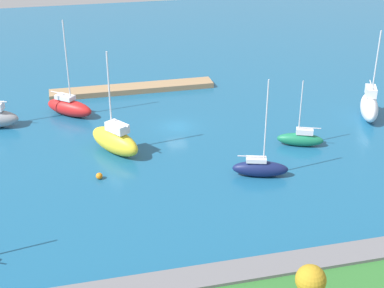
# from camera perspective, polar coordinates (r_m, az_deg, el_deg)

# --- Properties ---
(water) EXTENTS (160.00, 160.00, 0.00)m
(water) POSITION_cam_1_polar(r_m,az_deg,el_deg) (71.68, -1.59, 1.80)
(water) COLOR #19567F
(water) RESTS_ON ground
(pier_dock) EXTENTS (24.60, 3.16, 0.80)m
(pier_dock) POSITION_cam_1_polar(r_m,az_deg,el_deg) (84.25, -6.16, 5.72)
(pier_dock) COLOR #997A56
(pier_dock) RESTS_ON ground
(breakwater) EXTENTS (59.76, 2.62, 1.42)m
(breakwater) POSITION_cam_1_polar(r_m,az_deg,el_deg) (45.57, 6.91, -13.15)
(breakwater) COLOR slate
(breakwater) RESTS_ON ground
(park_tree_west) EXTENTS (2.19, 2.19, 3.84)m
(park_tree_west) POSITION_cam_1_polar(r_m,az_deg,el_deg) (40.56, 12.17, -13.62)
(park_tree_west) COLOR brown
(park_tree_west) RESTS_ON shoreline_park
(sailboat_white_east_end) EXTENTS (5.11, 7.74, 12.02)m
(sailboat_white_east_end) POSITION_cam_1_polar(r_m,az_deg,el_deg) (77.48, 17.86, 3.77)
(sailboat_white_east_end) COLOR white
(sailboat_white_east_end) RESTS_ON water
(sailboat_green_by_breakwater) EXTENTS (5.73, 3.58, 8.22)m
(sailboat_green_by_breakwater) POSITION_cam_1_polar(r_m,az_deg,el_deg) (67.52, 11.16, 0.55)
(sailboat_green_by_breakwater) COLOR #19724C
(sailboat_green_by_breakwater) RESTS_ON water
(sailboat_navy_lone_north) EXTENTS (6.26, 3.43, 11.04)m
(sailboat_navy_lone_north) POSITION_cam_1_polar(r_m,az_deg,el_deg) (59.95, 7.05, -2.46)
(sailboat_navy_lone_north) COLOR #141E4C
(sailboat_navy_lone_north) RESTS_ON water
(sailboat_yellow_outer_mooring) EXTENTS (6.27, 7.73, 12.18)m
(sailboat_yellow_outer_mooring) POSITION_cam_1_polar(r_m,az_deg,el_deg) (64.85, -7.98, 0.41)
(sailboat_yellow_outer_mooring) COLOR yellow
(sailboat_yellow_outer_mooring) RESTS_ON water
(sailboat_red_center_basin) EXTENTS (6.95, 6.53, 13.04)m
(sailboat_red_center_basin) POSITION_cam_1_polar(r_m,az_deg,el_deg) (76.53, -12.59, 3.78)
(sailboat_red_center_basin) COLOR red
(sailboat_red_center_basin) RESTS_ON water
(mooring_buoy_orange) EXTENTS (0.71, 0.71, 0.71)m
(mooring_buoy_orange) POSITION_cam_1_polar(r_m,az_deg,el_deg) (60.05, -9.57, -3.28)
(mooring_buoy_orange) COLOR orange
(mooring_buoy_orange) RESTS_ON water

